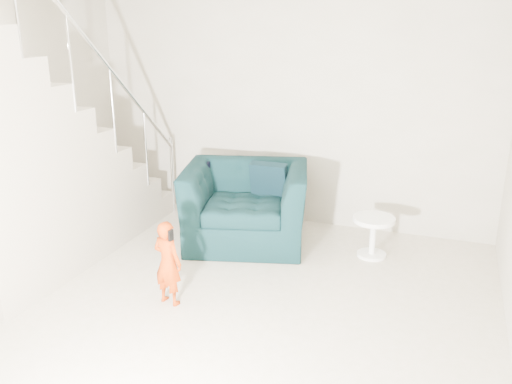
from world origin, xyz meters
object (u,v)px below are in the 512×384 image
Objects in this scene: toddler at (168,263)px; side_table at (373,230)px; armchair at (246,205)px; staircase at (32,179)px.

side_table is (1.58, 1.65, -0.09)m from toddler.
staircase reaches higher than armchair.
armchair reaches higher than toddler.
staircase is at bearing 3.18° from toddler.
staircase is (-1.63, 0.23, 0.55)m from toddler.
armchair is 2.28m from staircase.
armchair is at bearing -83.83° from toddler.
armchair is 3.03× the size of side_table.
armchair is at bearing -176.88° from side_table.
toddler is 1.74m from staircase.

